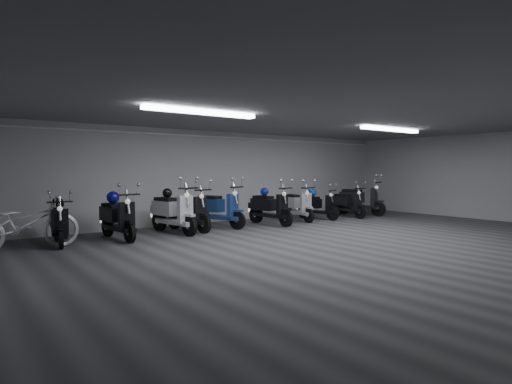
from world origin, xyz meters
TOP-DOWN VIEW (x-y plane):
  - floor at (0.00, 0.00)m, footprint 14.00×10.00m
  - ceiling at (0.00, 0.00)m, footprint 14.00×10.00m
  - back_wall at (0.00, 5.00)m, footprint 14.00×0.01m
  - right_wall at (7.00, 0.00)m, footprint 0.01×10.00m
  - fluor_strip_left at (-3.00, 1.00)m, footprint 2.40×0.18m
  - fluor_strip_right at (3.00, 1.00)m, footprint 2.40×0.18m
  - conduit at (0.00, 4.92)m, footprint 13.60×0.05m
  - scooter_0 at (-5.05, 3.64)m, footprint 0.77×1.68m
  - scooter_1 at (-3.80, 3.54)m, footprint 0.76×1.84m
  - scooter_2 at (-2.36, 3.60)m, footprint 0.95×2.04m
  - scooter_3 at (-1.86, 3.76)m, footprint 0.95×1.94m
  - scooter_4 at (-0.87, 3.83)m, footprint 1.24×2.02m
  - scooter_5 at (0.65, 3.41)m, footprint 0.84×1.89m
  - scooter_6 at (1.94, 3.65)m, footprint 0.83×1.84m
  - scooter_7 at (2.74, 3.53)m, footprint 0.94×1.68m
  - scooter_8 at (4.03, 3.37)m, footprint 0.68×1.70m
  - scooter_9 at (4.83, 3.50)m, footprint 1.21×2.06m
  - bicycle at (-5.75, 3.36)m, footprint 2.13×0.87m
  - helmet_0 at (-2.40, 3.87)m, footprint 0.24×0.24m
  - helmet_1 at (-5.02, 3.86)m, footprint 0.27×0.27m
  - helmet_2 at (2.68, 3.75)m, footprint 0.27×0.27m
  - helmet_3 at (-3.82, 3.79)m, footprint 0.29×0.29m
  - helmet_4 at (0.61, 3.66)m, footprint 0.24×0.24m

SIDE VIEW (x-z plane):
  - floor at x=0.00m, z-range -0.01..0.00m
  - scooter_7 at x=2.74m, z-range 0.00..1.19m
  - scooter_0 at x=-5.05m, z-range 0.00..1.21m
  - scooter_8 at x=4.03m, z-range 0.00..1.24m
  - scooter_6 at x=1.94m, z-range 0.00..1.33m
  - scooter_1 at x=-3.80m, z-range 0.00..1.34m
  - bicycle at x=-5.75m, z-range 0.00..1.35m
  - scooter_5 at x=0.65m, z-range 0.00..1.36m
  - scooter_3 at x=-1.86m, z-range 0.00..1.38m
  - scooter_4 at x=-0.87m, z-range 0.00..1.43m
  - scooter_9 at x=4.83m, z-range 0.00..1.46m
  - scooter_2 at x=-2.36m, z-range 0.00..1.46m
  - helmet_2 at x=2.68m, z-range 0.73..1.00m
  - helmet_1 at x=-5.02m, z-range 0.75..1.02m
  - helmet_4 at x=0.61m, z-range 0.84..1.09m
  - helmet_3 at x=-3.82m, z-range 0.83..1.12m
  - helmet_0 at x=-2.40m, z-range 0.91..1.15m
  - back_wall at x=0.00m, z-range 0.00..2.80m
  - right_wall at x=7.00m, z-range 0.00..2.80m
  - conduit at x=0.00m, z-range 2.59..2.65m
  - fluor_strip_left at x=-3.00m, z-range 2.70..2.78m
  - fluor_strip_right at x=3.00m, z-range 2.70..2.78m
  - ceiling at x=0.00m, z-range 2.80..2.81m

